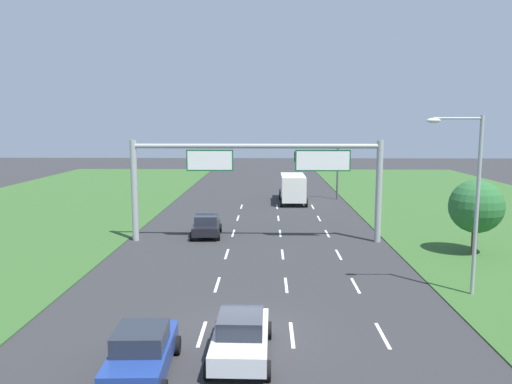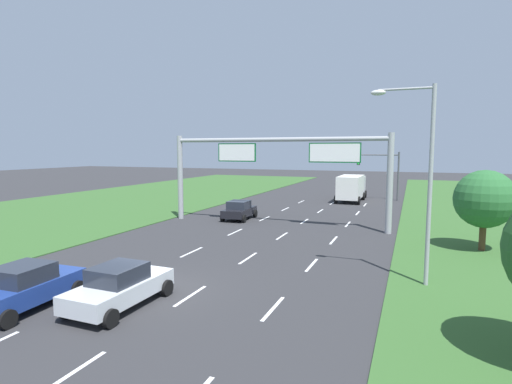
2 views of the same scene
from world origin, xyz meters
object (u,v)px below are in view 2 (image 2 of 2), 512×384
Objects in this scene: car_mid_lane at (239,210)px; sign_gantry at (277,162)px; street_lamp at (421,168)px; box_truck at (352,187)px; car_lead_silver at (120,286)px; traffic_light_mast at (381,167)px; car_near_red at (25,287)px; roadside_tree_mid at (485,199)px.

car_mid_lane is 0.23× the size of sign_gantry.
car_mid_lane is 18.95m from street_lamp.
street_lamp reaches higher than box_truck.
car_lead_silver is 0.55× the size of box_truck.
box_truck is 4.25m from traffic_light_mast.
box_truck is at bearing 103.43° from street_lamp.
car_near_red is 19.54m from sign_gantry.
roadside_tree_mid reaches higher than car_mid_lane.
roadside_tree_mid is at bearing 64.97° from street_lamp.
traffic_light_mast reaches higher than box_truck.
car_mid_lane is (-3.49, 18.87, 0.01)m from car_lead_silver.
car_mid_lane is (-0.37, 20.26, -0.02)m from car_near_red.
car_lead_silver is 0.25× the size of sign_gantry.
car_lead_silver is 0.50× the size of street_lamp.
street_lamp is (10.29, 6.59, 4.30)m from car_lead_silver.
traffic_light_mast is (10.01, 18.08, 3.08)m from car_mid_lane.
car_near_red is 0.25× the size of sign_gantry.
traffic_light_mast reaches higher than car_mid_lane.
roadside_tree_mid is at bearing -63.28° from box_truck.
traffic_light_mast is at bearing 58.31° from car_mid_lane.
box_truck is (3.53, 34.92, 0.84)m from car_lead_silver.
car_lead_silver is 12.96m from street_lamp.
street_lamp reaches higher than car_mid_lane.
traffic_light_mast is (6.51, 36.95, 3.09)m from car_lead_silver.
box_truck is at bearing -145.89° from traffic_light_mast.
traffic_light_mast is at bearing 107.87° from roadside_tree_mid.
car_mid_lane is at bearing 88.57° from car_near_red.
sign_gantry is at bearing -23.62° from car_mid_lane.
street_lamp is at bearing -44.41° from car_mid_lane.
traffic_light_mast is at bearing 97.09° from street_lamp.
car_near_red is 20.26m from car_mid_lane.
car_mid_lane is at bearing 138.32° from street_lamp.
traffic_light_mast is 23.91m from roadside_tree_mid.
car_near_red is at bearing -149.25° from street_lamp.
car_lead_silver is (3.12, 1.39, -0.03)m from car_near_red.
box_truck is 1.40× the size of traffic_light_mast.
car_near_red is at bearing -104.11° from traffic_light_mast.
box_truck is 23.19m from roadside_tree_mid.
car_mid_lane is 18.09m from roadside_tree_mid.
traffic_light_mast is at bearing 73.42° from car_near_red.
car_mid_lane is 17.54m from box_truck.
sign_gantry is at bearing 132.60° from street_lamp.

